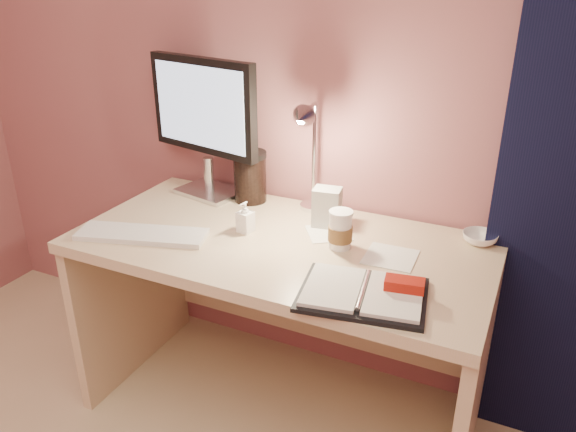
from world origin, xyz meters
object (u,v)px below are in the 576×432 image
at_px(keyboard, 142,234).
at_px(bowl, 480,238).
at_px(lotion_bottle, 245,217).
at_px(dark_jar, 250,179).
at_px(desk, 290,287).
at_px(desk_lamp, 299,147).
at_px(coffee_cup, 340,231).
at_px(monitor, 205,115).
at_px(product_box, 327,208).
at_px(planner, 366,293).

height_order(keyboard, bowl, bowl).
distance_m(lotion_bottle, dark_jar, 0.29).
xyz_separation_m(desk, keyboard, (-0.44, -0.25, 0.23)).
height_order(keyboard, dark_jar, dark_jar).
xyz_separation_m(lotion_bottle, desk_lamp, (0.12, 0.18, 0.22)).
xyz_separation_m(bowl, lotion_bottle, (-0.75, -0.26, 0.04)).
relative_size(desk, coffee_cup, 10.81).
relative_size(desk, monitor, 2.58).
xyz_separation_m(monitor, product_box, (0.54, -0.08, -0.25)).
relative_size(monitor, planner, 1.39).
relative_size(lotion_bottle, desk_lamp, 0.25).
bearing_deg(keyboard, monitor, 73.78).
height_order(planner, bowl, planner).
height_order(desk, coffee_cup, coffee_cup).
bearing_deg(desk_lamp, keyboard, -146.40).
distance_m(desk, dark_jar, 0.45).
distance_m(keyboard, desk_lamp, 0.62).
bearing_deg(planner, desk, 132.55).
relative_size(monitor, lotion_bottle, 4.93).
xyz_separation_m(monitor, lotion_bottle, (0.30, -0.25, -0.27)).
relative_size(coffee_cup, lotion_bottle, 1.18).
bearing_deg(coffee_cup, bowl, 28.90).
xyz_separation_m(keyboard, desk_lamp, (0.42, 0.37, 0.26)).
xyz_separation_m(planner, product_box, (-0.27, 0.39, 0.06)).
distance_m(desk, desk_lamp, 0.51).
bearing_deg(product_box, dark_jar, 156.96).
height_order(monitor, bowl, monitor).
bearing_deg(planner, coffee_cup, 114.90).
height_order(desk, planner, planner).
distance_m(desk, bowl, 0.68).
bearing_deg(monitor, bowl, 12.57).
xyz_separation_m(desk, monitor, (-0.45, 0.18, 0.55)).
distance_m(monitor, product_box, 0.60).
relative_size(keyboard, dark_jar, 2.48).
bearing_deg(product_box, monitor, 162.75).
bearing_deg(bowl, desk, -162.55).
relative_size(monitor, bowl, 4.72).
bearing_deg(desk, bowl, 17.45).
height_order(desk, product_box, product_box).
bearing_deg(lotion_bottle, desk, 24.40).
height_order(monitor, desk_lamp, monitor).
distance_m(coffee_cup, desk_lamp, 0.34).
relative_size(bowl, lotion_bottle, 1.04).
bearing_deg(bowl, coffee_cup, -151.10).
height_order(monitor, product_box, monitor).
relative_size(monitor, coffee_cup, 4.19).
bearing_deg(bowl, keyboard, -157.12).
xyz_separation_m(keyboard, dark_jar, (0.18, 0.44, 0.08)).
xyz_separation_m(dark_jar, desk_lamp, (0.24, -0.08, 0.18)).
distance_m(coffee_cup, dark_jar, 0.51).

